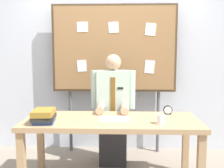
# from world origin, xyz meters

# --- Properties ---
(back_wall) EXTENTS (6.40, 0.08, 2.70)m
(back_wall) POSITION_xyz_m (0.00, 1.15, 1.35)
(back_wall) COLOR silver
(back_wall) RESTS_ON ground_plane
(desk) EXTENTS (1.83, 0.73, 0.72)m
(desk) POSITION_xyz_m (0.00, 0.00, 0.64)
(desk) COLOR tan
(desk) RESTS_ON ground_plane
(person) EXTENTS (0.55, 0.56, 1.39)m
(person) POSITION_xyz_m (0.00, 0.55, 0.65)
(person) COLOR #2D2D33
(person) RESTS_ON ground_plane
(bulletin_board) EXTENTS (1.70, 0.09, 2.07)m
(bulletin_board) POSITION_xyz_m (0.00, 0.95, 1.45)
(bulletin_board) COLOR #4C3823
(bulletin_board) RESTS_ON ground_plane
(book_stack) EXTENTS (0.25, 0.31, 0.13)m
(book_stack) POSITION_xyz_m (-0.67, -0.17, 0.79)
(book_stack) COLOR #2D4C99
(book_stack) RESTS_ON desk
(open_notebook) EXTENTS (0.32, 0.21, 0.01)m
(open_notebook) POSITION_xyz_m (0.03, -0.02, 0.73)
(open_notebook) COLOR silver
(open_notebook) RESTS_ON desk
(desk_clock) EXTENTS (0.10, 0.04, 0.10)m
(desk_clock) POSITION_xyz_m (0.63, 0.23, 0.77)
(desk_clock) COLOR black
(desk_clock) RESTS_ON desk
(coffee_mug) EXTENTS (0.08, 0.08, 0.10)m
(coffee_mug) POSITION_xyz_m (0.49, -0.18, 0.77)
(coffee_mug) COLOR white
(coffee_mug) RESTS_ON desk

